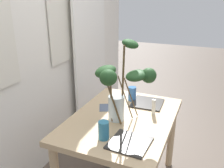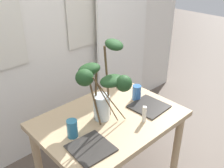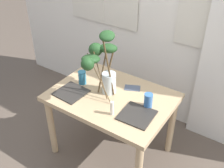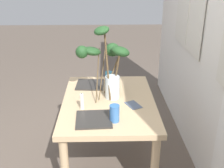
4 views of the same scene
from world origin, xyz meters
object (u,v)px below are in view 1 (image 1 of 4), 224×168
at_px(plate_square_right, 147,103).
at_px(pillar_candle, 154,107).
at_px(drinking_glass_blue_left, 104,130).
at_px(drinking_glass_blue_right, 132,94).
at_px(plate_square_left, 129,143).
at_px(vase_with_branches, 120,85).
at_px(dining_table, 122,128).

bearing_deg(plate_square_right, pillar_candle, -150.90).
bearing_deg(drinking_glass_blue_left, pillar_candle, -24.54).
bearing_deg(drinking_glass_blue_right, pillar_candle, -127.93).
xyz_separation_m(drinking_glass_blue_right, plate_square_left, (-0.69, -0.22, -0.06)).
bearing_deg(pillar_candle, plate_square_left, 175.13).
relative_size(vase_with_branches, drinking_glass_blue_left, 4.94).
bearing_deg(drinking_glass_blue_right, plate_square_left, -162.53).
xyz_separation_m(drinking_glass_blue_left, plate_square_right, (0.68, -0.13, -0.06)).
xyz_separation_m(drinking_glass_blue_right, pillar_candle, (-0.20, -0.26, 0.00)).
bearing_deg(dining_table, vase_with_branches, -173.11).
relative_size(dining_table, vase_with_branches, 1.68).
xyz_separation_m(dining_table, plate_square_right, (0.34, -0.12, 0.11)).
distance_m(drinking_glass_blue_left, plate_square_left, 0.20).
relative_size(drinking_glass_blue_left, plate_square_right, 0.49).
bearing_deg(plate_square_right, vase_with_branches, 165.73).
relative_size(drinking_glass_blue_right, plate_square_left, 0.51).
relative_size(dining_table, plate_square_right, 4.10).
bearing_deg(vase_with_branches, drinking_glass_blue_right, 6.29).
bearing_deg(dining_table, plate_square_left, -151.91).
distance_m(plate_square_left, pillar_candle, 0.49).
relative_size(plate_square_right, pillar_candle, 1.87).
xyz_separation_m(plate_square_left, pillar_candle, (0.49, -0.04, 0.06)).
xyz_separation_m(drinking_glass_blue_left, plate_square_left, (0.01, -0.19, -0.06)).
bearing_deg(drinking_glass_blue_left, plate_square_right, -10.54).
xyz_separation_m(drinking_glass_blue_left, drinking_glass_blue_right, (0.70, 0.03, -0.00)).
distance_m(dining_table, plate_square_left, 0.40).
height_order(plate_square_left, plate_square_right, plate_square_right).
xyz_separation_m(vase_with_branches, pillar_candle, (0.24, -0.21, -0.25)).
bearing_deg(vase_with_branches, plate_square_left, -145.56).
distance_m(dining_table, plate_square_right, 0.37).
bearing_deg(vase_with_branches, plate_square_right, -14.27).
height_order(drinking_glass_blue_left, plate_square_right, drinking_glass_blue_left).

